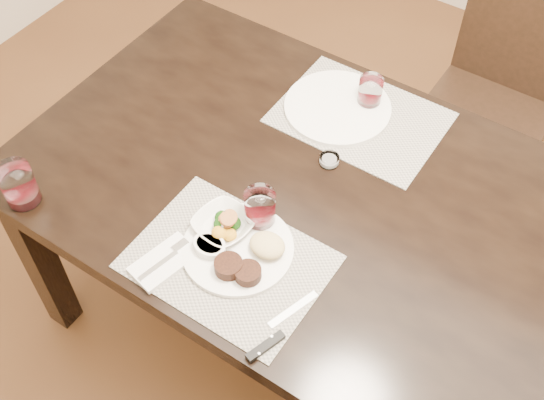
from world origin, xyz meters
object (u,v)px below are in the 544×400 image
Objects in this scene: steak_knife at (272,337)px; wine_glass_near at (260,210)px; far_plate at (338,107)px; cracker_bowl at (223,224)px; chair_far at (499,88)px; dinner_plate at (241,250)px.

wine_glass_near is (-0.20, 0.25, 0.04)m from steak_knife.
far_plate is at bearing 127.27° from steak_knife.
chair_far is at bearing 74.61° from cracker_bowl.
dinner_plate is 0.09m from cracker_bowl.
cracker_bowl is (-0.27, 0.18, 0.01)m from steak_knife.
chair_far is at bearing 64.76° from far_plate.
cracker_bowl is at bearing -92.11° from far_plate.
far_plate is at bearing 95.38° from wine_glass_near.
dinner_plate is 1.69× the size of cracker_bowl.
dinner_plate is at bearing -24.30° from cracker_bowl.
far_plate is at bearing 83.19° from dinner_plate.
dinner_plate is 0.89× the size of far_plate.
dinner_plate is at bearing -101.41° from chair_far.
steak_knife is (-0.05, -1.35, 0.26)m from chair_far.
dinner_plate is 1.18× the size of steak_knife.
chair_far is at bearing 65.77° from dinner_plate.
cracker_bowl is 0.10m from wine_glass_near.
steak_knife is 0.75m from far_plate.
cracker_bowl is 1.52× the size of wine_glass_near.
far_plate is (-0.30, -0.64, 0.26)m from chair_far.
dinner_plate is (-0.24, -1.20, 0.27)m from chair_far.
steak_knife is at bearing -50.93° from dinner_plate.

